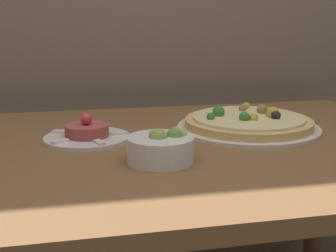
# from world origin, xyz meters

# --- Properties ---
(dining_table) EXTENTS (1.37, 0.88, 0.72)m
(dining_table) POSITION_xyz_m (0.00, 0.44, 0.63)
(dining_table) COLOR brown
(dining_table) RESTS_ON ground_plane
(pizza_plate) EXTENTS (0.37, 0.37, 0.06)m
(pizza_plate) POSITION_xyz_m (0.24, 0.53, 0.74)
(pizza_plate) COLOR silver
(pizza_plate) RESTS_ON dining_table
(tartare_plate) EXTENTS (0.21, 0.21, 0.07)m
(tartare_plate) POSITION_xyz_m (-0.18, 0.51, 0.73)
(tartare_plate) COLOR silver
(tartare_plate) RESTS_ON dining_table
(small_bowl) EXTENTS (0.14, 0.14, 0.07)m
(small_bowl) POSITION_xyz_m (-0.04, 0.31, 0.75)
(small_bowl) COLOR white
(small_bowl) RESTS_ON dining_table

